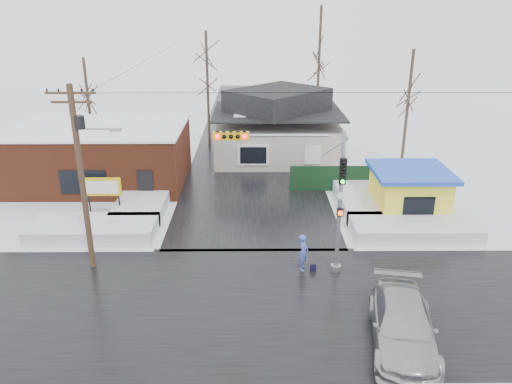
{
  "coord_description": "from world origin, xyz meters",
  "views": [
    {
      "loc": [
        -0.06,
        -18.38,
        12.36
      ],
      "look_at": [
        0.12,
        5.96,
        3.0
      ],
      "focal_mm": 35.0,
      "sensor_mm": 36.0,
      "label": 1
    }
  ],
  "objects_px": {
    "marquee_sign": "(103,188)",
    "pedestrian": "(303,253)",
    "car": "(403,326)",
    "kiosk": "(409,191)",
    "traffic_signal": "(307,184)",
    "utility_pole": "(82,169)"
  },
  "relations": [
    {
      "from": "kiosk",
      "to": "pedestrian",
      "type": "xyz_separation_m",
      "value": [
        -7.1,
        -6.88,
        -0.53
      ]
    },
    {
      "from": "pedestrian",
      "to": "marquee_sign",
      "type": "bearing_deg",
      "value": 76.01
    },
    {
      "from": "utility_pole",
      "to": "marquee_sign",
      "type": "height_order",
      "value": "utility_pole"
    },
    {
      "from": "marquee_sign",
      "to": "car",
      "type": "distance_m",
      "value": 19.02
    },
    {
      "from": "kiosk",
      "to": "pedestrian",
      "type": "distance_m",
      "value": 9.9
    },
    {
      "from": "kiosk",
      "to": "pedestrian",
      "type": "height_order",
      "value": "kiosk"
    },
    {
      "from": "kiosk",
      "to": "marquee_sign",
      "type": "bearing_deg",
      "value": -178.45
    },
    {
      "from": "marquee_sign",
      "to": "kiosk",
      "type": "bearing_deg",
      "value": 1.55
    },
    {
      "from": "traffic_signal",
      "to": "pedestrian",
      "type": "bearing_deg",
      "value": 101.84
    },
    {
      "from": "utility_pole",
      "to": "car",
      "type": "bearing_deg",
      "value": -24.2
    },
    {
      "from": "traffic_signal",
      "to": "kiosk",
      "type": "xyz_separation_m",
      "value": [
        7.07,
        7.03,
        -3.08
      ]
    },
    {
      "from": "marquee_sign",
      "to": "car",
      "type": "bearing_deg",
      "value": -39.55
    },
    {
      "from": "utility_pole",
      "to": "car",
      "type": "distance_m",
      "value": 15.48
    },
    {
      "from": "marquee_sign",
      "to": "traffic_signal",
      "type": "bearing_deg",
      "value": -29.72
    },
    {
      "from": "car",
      "to": "traffic_signal",
      "type": "bearing_deg",
      "value": 129.67
    },
    {
      "from": "traffic_signal",
      "to": "kiosk",
      "type": "relative_size",
      "value": 1.52
    },
    {
      "from": "marquee_sign",
      "to": "pedestrian",
      "type": "bearing_deg",
      "value": -29.21
    },
    {
      "from": "marquee_sign",
      "to": "kiosk",
      "type": "height_order",
      "value": "kiosk"
    },
    {
      "from": "pedestrian",
      "to": "kiosk",
      "type": "bearing_deg",
      "value": -30.7
    },
    {
      "from": "utility_pole",
      "to": "kiosk",
      "type": "xyz_separation_m",
      "value": [
        17.43,
        6.49,
        -3.65
      ]
    },
    {
      "from": "marquee_sign",
      "to": "pedestrian",
      "type": "distance_m",
      "value": 13.1
    },
    {
      "from": "traffic_signal",
      "to": "marquee_sign",
      "type": "height_order",
      "value": "traffic_signal"
    }
  ]
}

